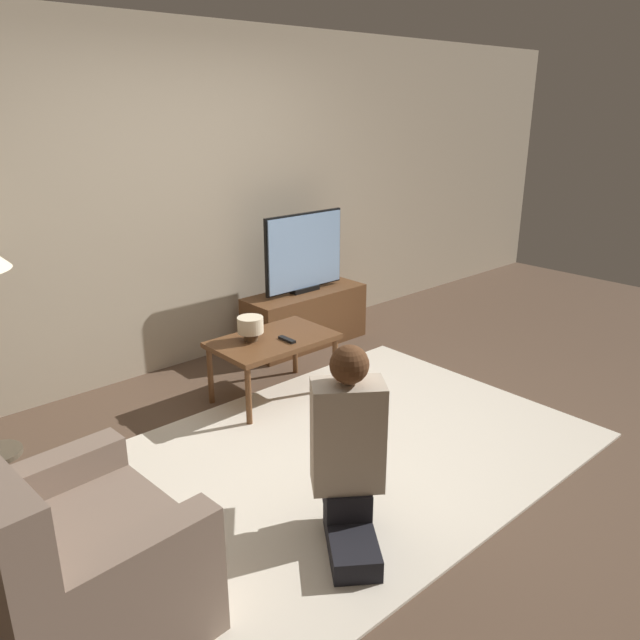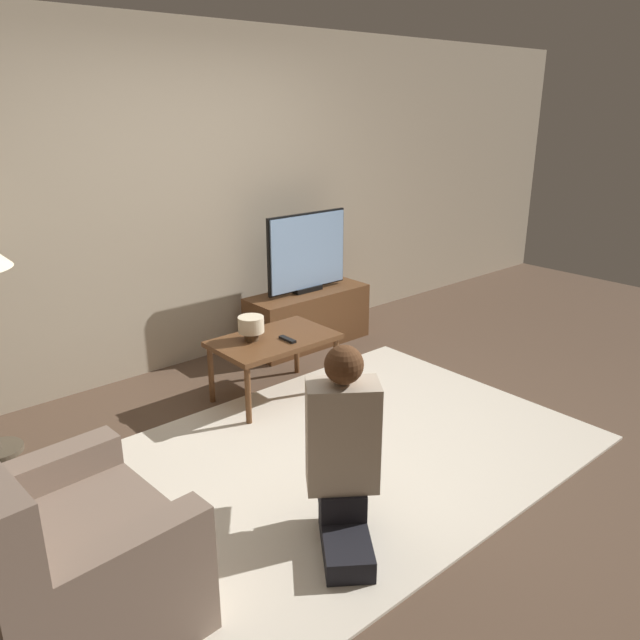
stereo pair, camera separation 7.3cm
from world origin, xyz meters
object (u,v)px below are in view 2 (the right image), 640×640
(armchair, at_px, (65,566))
(coffee_table, at_px, (274,344))
(tv, at_px, (307,252))
(table_lamp, at_px, (251,326))
(person_kneeling, at_px, (343,446))

(armchair, bearing_deg, coffee_table, -61.83)
(coffee_table, bearing_deg, tv, 37.24)
(coffee_table, xyz_separation_m, table_lamp, (-0.14, 0.07, 0.15))
(tv, height_order, table_lamp, tv)
(person_kneeling, bearing_deg, armchair, 23.14)
(tv, distance_m, table_lamp, 1.18)
(armchair, distance_m, person_kneeling, 1.27)
(coffee_table, xyz_separation_m, person_kneeling, (-0.67, -1.43, 0.08))
(armchair, bearing_deg, person_kneeling, -106.18)
(coffee_table, bearing_deg, person_kneeling, -115.13)
(tv, bearing_deg, armchair, -146.83)
(tv, distance_m, coffee_table, 1.15)
(table_lamp, bearing_deg, coffee_table, -25.20)
(armchair, height_order, table_lamp, armchair)
(armchair, bearing_deg, table_lamp, -58.31)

